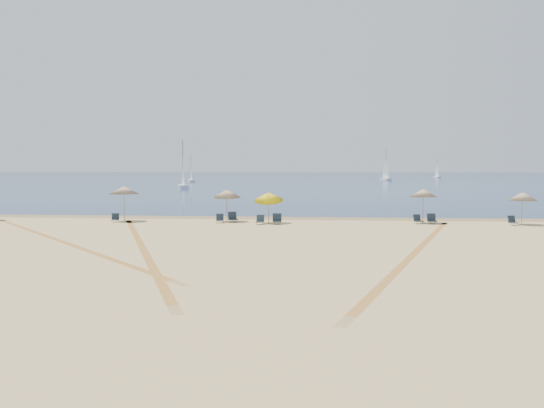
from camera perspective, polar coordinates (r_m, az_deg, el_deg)
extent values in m
plane|color=tan|center=(20.01, -5.29, -7.36)|extent=(160.00, 160.00, 0.00)
plane|color=#0C2151|center=(244.36, 4.41, 2.74)|extent=(500.00, 500.00, 0.00)
plane|color=olive|center=(43.63, 0.48, -1.37)|extent=(500.00, 500.00, 0.00)
cylinder|color=gray|center=(42.36, -14.35, -0.04)|extent=(0.05, 0.05, 2.35)
cone|color=#F9E5C7|center=(42.31, -14.37, 1.34)|extent=(2.09, 2.09, 0.55)
sphere|color=gray|center=(42.30, -14.38, 1.75)|extent=(0.08, 0.08, 0.08)
cylinder|color=gray|center=(40.83, -4.47, -0.23)|extent=(0.05, 0.24, 2.13)
cone|color=#F9E5C7|center=(40.86, -4.46, 1.06)|extent=(1.91, 1.95, 0.72)
sphere|color=gray|center=(40.85, -4.46, 1.48)|extent=(0.08, 0.08, 0.08)
cylinder|color=gray|center=(39.38, -0.37, -0.48)|extent=(0.05, 0.56, 1.97)
cone|color=yellow|center=(39.55, -0.34, 0.75)|extent=(2.00, 2.08, 1.04)
sphere|color=gray|center=(39.53, -0.34, 1.18)|extent=(0.08, 0.08, 0.08)
cylinder|color=gray|center=(41.00, 14.64, -0.26)|extent=(0.05, 0.05, 2.22)
cone|color=#F9E5C7|center=(40.95, 14.66, 1.08)|extent=(1.85, 1.85, 0.55)
sphere|color=gray|center=(40.94, 14.67, 1.50)|extent=(0.08, 0.08, 0.08)
cylinder|color=gray|center=(41.97, 23.40, -0.48)|extent=(0.05, 0.05, 2.03)
cone|color=#F9E5C7|center=(41.92, 23.43, 0.70)|extent=(1.90, 1.90, 0.55)
sphere|color=gray|center=(41.91, 23.44, 1.11)|extent=(0.08, 0.08, 0.08)
cube|color=black|center=(41.68, -15.18, -1.51)|extent=(0.61, 0.61, 0.05)
cube|color=black|center=(41.90, -15.16, -1.19)|extent=(0.53, 0.31, 0.44)
cylinder|color=#A5A5AD|center=(41.54, -15.54, -1.65)|extent=(0.02, 0.02, 0.16)
cylinder|color=#A5A5AD|center=(41.50, -14.99, -1.64)|extent=(0.02, 0.02, 0.16)
cube|color=black|center=(39.80, -5.15, -1.63)|extent=(0.59, 0.59, 0.05)
cube|color=black|center=(40.03, -5.15, -1.28)|extent=(0.53, 0.28, 0.45)
cylinder|color=#A5A5AD|center=(39.63, -5.49, -1.77)|extent=(0.02, 0.02, 0.17)
cylinder|color=#A5A5AD|center=(39.63, -4.91, -1.77)|extent=(0.02, 0.02, 0.17)
cube|color=black|center=(40.22, -3.85, -1.53)|extent=(0.76, 0.76, 0.05)
cube|color=black|center=(40.48, -3.93, -1.13)|extent=(0.63, 0.41, 0.53)
cylinder|color=#A5A5AD|center=(39.97, -4.23, -1.70)|extent=(0.03, 0.03, 0.19)
cylinder|color=#A5A5AD|center=(40.06, -3.56, -1.69)|extent=(0.03, 0.03, 0.19)
cube|color=black|center=(38.55, -1.21, -1.78)|extent=(0.55, 0.55, 0.05)
cube|color=black|center=(38.78, -1.15, -1.41)|extent=(0.53, 0.22, 0.47)
cylinder|color=#A5A5AD|center=(38.40, -1.55, -1.93)|extent=(0.02, 0.02, 0.17)
cylinder|color=#A5A5AD|center=(38.33, -0.93, -1.94)|extent=(0.02, 0.02, 0.17)
cube|color=black|center=(38.62, 0.50, -1.73)|extent=(0.64, 0.64, 0.05)
cube|color=black|center=(38.89, 0.50, -1.31)|extent=(0.61, 0.26, 0.53)
cylinder|color=#A5A5AD|center=(38.42, 0.12, -1.91)|extent=(0.03, 0.03, 0.19)
cylinder|color=#A5A5AD|center=(38.41, 0.83, -1.91)|extent=(0.03, 0.03, 0.19)
cube|color=black|center=(40.29, 14.25, -1.66)|extent=(0.66, 0.66, 0.05)
cube|color=black|center=(40.48, 14.08, -1.32)|extent=(0.54, 0.36, 0.45)
cylinder|color=#A5A5AD|center=(40.01, 14.03, -1.81)|extent=(0.02, 0.02, 0.17)
cylinder|color=#A5A5AD|center=(40.21, 14.54, -1.80)|extent=(0.02, 0.02, 0.17)
cube|color=black|center=(40.45, 15.49, -1.64)|extent=(0.58, 0.58, 0.05)
cube|color=black|center=(40.69, 15.42, -1.26)|extent=(0.57, 0.23, 0.50)
cylinder|color=#A5A5AD|center=(40.21, 15.23, -1.80)|extent=(0.02, 0.02, 0.18)
cylinder|color=#A5A5AD|center=(40.30, 15.86, -1.79)|extent=(0.02, 0.02, 0.18)
cube|color=black|center=(41.24, 22.70, -1.71)|extent=(0.65, 0.65, 0.05)
cube|color=black|center=(41.43, 22.51, -1.37)|extent=(0.55, 0.34, 0.46)
cylinder|color=#A5A5AD|center=(40.96, 22.54, -1.86)|extent=(0.02, 0.02, 0.17)
cylinder|color=#A5A5AD|center=(41.19, 23.01, -1.84)|extent=(0.02, 0.02, 0.17)
cube|color=white|center=(106.00, -8.75, 1.71)|extent=(3.31, 5.99, 0.64)
cylinder|color=gray|center=(105.94, -8.77, 3.94)|extent=(0.13, 0.13, 8.47)
cube|color=white|center=(170.02, 11.12, 2.40)|extent=(3.08, 6.28, 0.66)
cylinder|color=gray|center=(169.99, 11.14, 3.86)|extent=(0.13, 0.13, 8.86)
cube|color=white|center=(213.77, 15.93, 2.55)|extent=(2.02, 4.98, 0.53)
cylinder|color=gray|center=(213.74, 15.95, 3.47)|extent=(0.11, 0.11, 7.05)
cube|color=white|center=(153.98, -7.97, 2.29)|extent=(3.01, 5.09, 0.54)
cylinder|color=gray|center=(153.94, -7.99, 3.60)|extent=(0.11, 0.11, 7.23)
plane|color=tan|center=(29.08, -12.75, -3.98)|extent=(36.39, 36.39, 0.00)
plane|color=tan|center=(30.17, -12.89, -3.71)|extent=(36.39, 36.39, 0.00)
plane|color=tan|center=(27.68, 14.19, -4.38)|extent=(34.75, 34.75, 0.00)
plane|color=tan|center=(28.76, 14.47, -4.09)|extent=(34.75, 34.75, 0.00)
plane|color=tan|center=(31.84, -20.09, -3.46)|extent=(39.51, 39.51, 0.00)
plane|color=tan|center=(32.89, -20.62, -3.25)|extent=(39.51, 39.51, 0.00)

